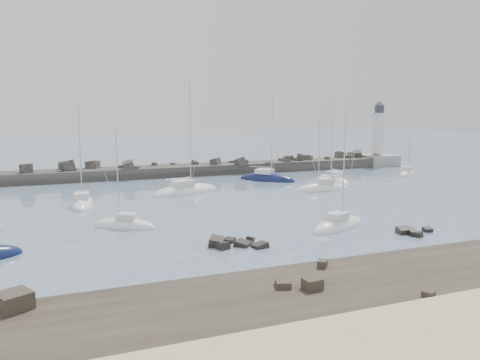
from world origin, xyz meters
name	(u,v)px	position (x,y,z in m)	size (l,w,h in m)	color
ground	(242,220)	(0.00, 0.00, 0.00)	(400.00, 400.00, 0.00)	slate
rock_shelf	(367,293)	(-0.01, -21.99, 0.01)	(140.00, 12.00, 1.76)	#2D261F
rock_cluster_near	(234,245)	(-4.27, -8.83, 0.09)	(5.04, 3.87, 1.59)	black
rock_cluster_far	(409,233)	(13.00, -10.95, 0.02)	(3.84, 3.14, 1.43)	black
breakwater	(123,176)	(-7.60, 37.99, 0.31)	(115.00, 7.55, 5.28)	#312F2C
lighthouse	(378,151)	(47.00, 38.00, 3.09)	(7.00, 7.00, 14.60)	gray
sailboat_3	(82,204)	(-15.72, 14.75, 0.15)	(3.52, 8.67, 13.43)	white
sailboat_4	(186,192)	(-1.24, 18.97, 0.15)	(11.45, 6.89, 17.14)	white
sailboat_5	(125,226)	(-12.31, 1.50, 0.13)	(6.84, 5.63, 10.96)	white
sailboat_6	(338,226)	(7.87, -6.59, 0.14)	(8.39, 5.52, 12.82)	white
sailboat_7	(267,179)	(14.93, 26.05, 0.15)	(9.04, 9.72, 16.04)	#101A45
sailboat_8	(322,189)	(18.36, 13.70, 0.15)	(8.64, 3.10, 13.60)	white
sailboat_9	(333,181)	(24.23, 19.90, 0.16)	(3.60, 9.62, 15.01)	white
sailboat_10	(407,174)	(42.08, 22.74, 0.15)	(7.27, 6.16, 11.83)	white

